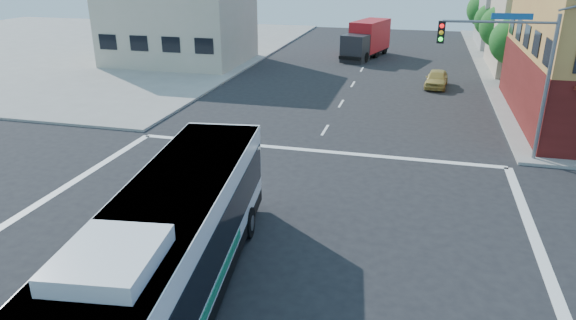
# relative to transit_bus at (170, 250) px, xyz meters

# --- Properties ---
(ground) EXTENTS (120.00, 120.00, 0.00)m
(ground) POSITION_rel_transit_bus_xyz_m (1.15, 4.03, -1.88)
(ground) COLOR black
(ground) RESTS_ON ground
(sidewalk_nw) EXTENTS (50.00, 50.00, 0.15)m
(sidewalk_nw) POSITION_rel_transit_bus_xyz_m (-33.85, 39.03, -1.80)
(sidewalk_nw) COLOR gray
(sidewalk_nw) RESTS_ON ground
(building_east_near) EXTENTS (12.06, 10.06, 9.00)m
(building_east_near) POSITION_rel_transit_bus_xyz_m (18.13, 38.01, 2.63)
(building_east_near) COLOR #C0AC92
(building_east_near) RESTS_ON ground
(building_east_far) EXTENTS (12.06, 10.06, 10.00)m
(building_east_far) POSITION_rel_transit_bus_xyz_m (18.13, 52.01, 3.13)
(building_east_far) COLOR #969792
(building_east_far) RESTS_ON ground
(building_west) EXTENTS (12.06, 10.06, 8.00)m
(building_west) POSITION_rel_transit_bus_xyz_m (-15.87, 34.01, 2.13)
(building_west) COLOR #BDB09D
(building_west) RESTS_ON ground
(signal_mast_ne) EXTENTS (7.91, 1.13, 8.07)m
(signal_mast_ne) POSITION_rel_transit_bus_xyz_m (10.23, 14.65, 3.10)
(signal_mast_ne) COLOR slate
(signal_mast_ne) RESTS_ON ground
(street_tree_a) EXTENTS (3.60, 3.60, 5.53)m
(street_tree_a) POSITION_rel_transit_bus_xyz_m (13.06, 31.95, 1.71)
(street_tree_a) COLOR #322212
(street_tree_a) RESTS_ON ground
(street_tree_b) EXTENTS (3.80, 3.80, 5.79)m
(street_tree_b) POSITION_rel_transit_bus_xyz_m (13.06, 39.95, 1.87)
(street_tree_b) COLOR #322212
(street_tree_b) RESTS_ON ground
(street_tree_c) EXTENTS (3.40, 3.40, 5.29)m
(street_tree_c) POSITION_rel_transit_bus_xyz_m (13.06, 47.95, 1.58)
(street_tree_c) COLOR #322212
(street_tree_c) RESTS_ON ground
(street_tree_d) EXTENTS (4.00, 4.00, 6.03)m
(street_tree_d) POSITION_rel_transit_bus_xyz_m (13.06, 55.95, 2.00)
(street_tree_d) COLOR #322212
(street_tree_d) RESTS_ON ground
(transit_bus) EXTENTS (4.42, 13.23, 3.84)m
(transit_bus) POSITION_rel_transit_bus_xyz_m (0.00, 0.00, 0.00)
(transit_bus) COLOR black
(transit_bus) RESTS_ON ground
(box_truck) EXTENTS (4.23, 8.14, 3.52)m
(box_truck) POSITION_rel_transit_bus_xyz_m (0.76, 41.14, -0.17)
(box_truck) COLOR #232428
(box_truck) RESTS_ON ground
(parked_car) EXTENTS (1.94, 4.03, 1.33)m
(parked_car) POSITION_rel_transit_bus_xyz_m (7.49, 29.66, -1.22)
(parked_car) COLOR tan
(parked_car) RESTS_ON ground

